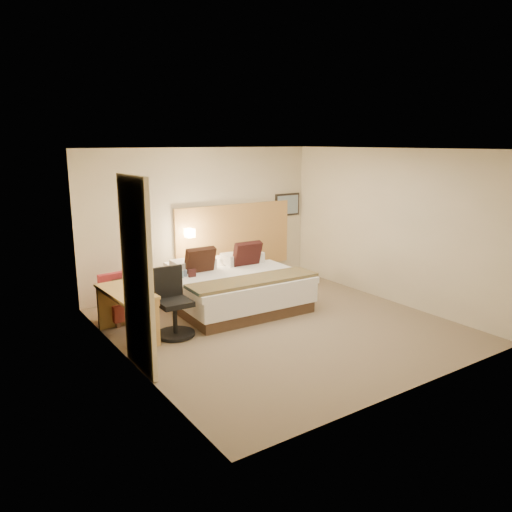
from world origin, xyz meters
TOP-DOWN VIEW (x-y plane):
  - floor at (0.00, 0.00)m, footprint 4.80×5.00m
  - ceiling at (0.00, 0.00)m, footprint 4.80×5.00m
  - wall_back at (0.00, 2.51)m, footprint 4.80×0.02m
  - wall_front at (0.00, -2.51)m, footprint 4.80×0.02m
  - wall_left at (-2.41, 0.00)m, footprint 0.02×5.00m
  - wall_right at (2.41, 0.00)m, footprint 0.02×5.00m
  - headboard_panel at (0.70, 2.47)m, footprint 2.60×0.04m
  - art_frame at (2.02, 2.48)m, footprint 0.62×0.03m
  - art_canvas at (2.02, 2.46)m, footprint 0.54×0.01m
  - lamp_arm at (-0.35, 2.42)m, footprint 0.02×0.12m
  - lamp_shade at (-0.35, 2.36)m, footprint 0.15×0.15m
  - curtain at (-2.36, -0.25)m, footprint 0.06×0.90m
  - bottle_a at (-1.00, 1.38)m, footprint 0.06×0.06m
  - bottle_b at (-0.90, 1.44)m, footprint 0.06×0.06m
  - menu_folder at (-0.83, 1.35)m, footprint 0.13×0.05m
  - bed at (-0.12, 1.24)m, footprint 2.23×2.17m
  - lounge_chair at (-1.87, 1.67)m, footprint 0.75×0.67m
  - side_table at (-0.91, 1.38)m, footprint 0.49×0.49m
  - desk at (-2.11, 0.85)m, footprint 0.59×1.19m
  - desk_chair at (-1.54, 0.57)m, footprint 0.58×0.58m

SIDE VIEW (x-z plane):
  - floor at x=0.00m, z-range -0.02..0.00m
  - lounge_chair at x=-1.87m, z-range -0.07..0.66m
  - side_table at x=-0.91m, z-range 0.03..0.56m
  - bed at x=-0.12m, z-range -0.18..0.87m
  - desk_chair at x=-1.54m, z-range -0.09..0.92m
  - desk at x=-2.11m, z-range 0.21..0.93m
  - bottle_a at x=-1.00m, z-range 0.53..0.72m
  - bottle_b at x=-0.90m, z-range 0.53..0.72m
  - menu_folder at x=-0.83m, z-range 0.53..0.74m
  - headboard_panel at x=0.70m, z-range 0.30..1.60m
  - lamp_arm at x=-0.35m, z-range 1.14..1.16m
  - lamp_shade at x=-0.35m, z-range 1.07..1.22m
  - curtain at x=-2.36m, z-range 0.01..2.43m
  - wall_back at x=0.00m, z-range 0.00..2.70m
  - wall_front at x=0.00m, z-range 0.00..2.70m
  - wall_left at x=-2.41m, z-range 0.00..2.70m
  - wall_right at x=2.41m, z-range 0.00..2.70m
  - art_frame at x=2.02m, z-range 1.27..1.73m
  - art_canvas at x=2.02m, z-range 1.30..1.70m
  - ceiling at x=0.00m, z-range 2.70..2.72m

